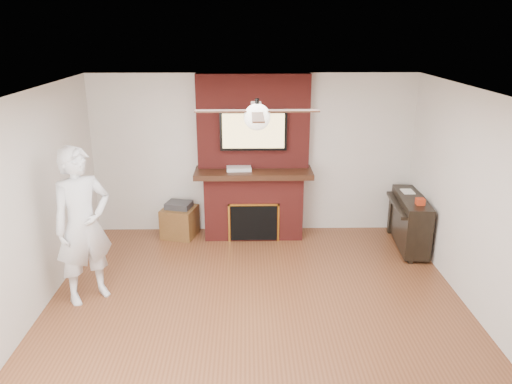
{
  "coord_description": "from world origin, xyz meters",
  "views": [
    {
      "loc": [
        -0.11,
        -4.82,
        3.17
      ],
      "look_at": [
        0.01,
        0.9,
        1.25
      ],
      "focal_mm": 35.0,
      "sensor_mm": 36.0,
      "label": 1
    }
  ],
  "objects_px": {
    "fireplace": "(253,174)",
    "person": "(83,226)",
    "piano": "(410,220)",
    "side_table": "(180,220)"
  },
  "relations": [
    {
      "from": "piano",
      "to": "fireplace",
      "type": "bearing_deg",
      "value": 171.82
    },
    {
      "from": "fireplace",
      "to": "side_table",
      "type": "xyz_separation_m",
      "value": [
        -1.16,
        -0.07,
        -0.74
      ]
    },
    {
      "from": "fireplace",
      "to": "piano",
      "type": "relative_size",
      "value": 2.02
    },
    {
      "from": "side_table",
      "to": "person",
      "type": "bearing_deg",
      "value": -100.18
    },
    {
      "from": "person",
      "to": "side_table",
      "type": "bearing_deg",
      "value": 25.43
    },
    {
      "from": "fireplace",
      "to": "person",
      "type": "distance_m",
      "value": 2.8
    },
    {
      "from": "person",
      "to": "fireplace",
      "type": "bearing_deg",
      "value": 3.9
    },
    {
      "from": "piano",
      "to": "side_table",
      "type": "bearing_deg",
      "value": 177.29
    },
    {
      "from": "fireplace",
      "to": "person",
      "type": "height_order",
      "value": "fireplace"
    },
    {
      "from": "piano",
      "to": "person",
      "type": "bearing_deg",
      "value": -157.0
    }
  ]
}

